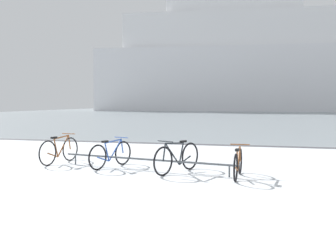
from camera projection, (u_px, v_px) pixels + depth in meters
ground at (251, 113)px, 58.02m from camera, size 80.00×132.00×0.08m
bike_rack at (145, 160)px, 9.83m from camera, size 4.83×0.93×0.31m
bicycle_0 at (60, 150)px, 10.93m from camera, size 0.46×1.66×0.83m
bicycle_1 at (111, 154)px, 10.24m from camera, size 0.66×1.59×0.78m
bicycle_2 at (177, 158)px, 9.48m from camera, size 0.81×1.65×0.83m
bicycle_3 at (238, 163)px, 8.85m from camera, size 0.46×1.59×0.74m
ferry_ship at (237, 64)px, 70.65m from camera, size 52.37×16.82×25.44m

